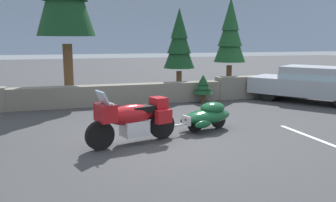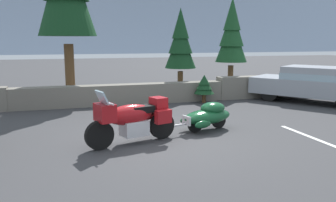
{
  "view_description": "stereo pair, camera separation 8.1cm",
  "coord_description": "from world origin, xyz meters",
  "px_view_note": "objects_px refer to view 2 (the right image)",
  "views": [
    {
      "loc": [
        -2.18,
        -7.98,
        2.42
      ],
      "look_at": [
        0.48,
        0.58,
        0.85
      ],
      "focal_mm": 37.2,
      "sensor_mm": 36.0,
      "label": 1
    },
    {
      "loc": [
        -2.1,
        -8.0,
        2.42
      ],
      "look_at": [
        0.48,
        0.58,
        0.85
      ],
      "focal_mm": 37.2,
      "sensor_mm": 36.0,
      "label": 2
    }
  ],
  "objects_px": {
    "pine_tree_secondary": "(232,33)",
    "pine_tree_far_right": "(180,41)",
    "touring_motorcycle": "(132,118)",
    "car_shaped_trailer": "(208,115)",
    "sedan_at_right_edge": "(314,83)"
  },
  "relations": [
    {
      "from": "sedan_at_right_edge",
      "to": "pine_tree_far_right",
      "type": "xyz_separation_m",
      "value": [
        -4.48,
        3.02,
        1.59
      ]
    },
    {
      "from": "sedan_at_right_edge",
      "to": "pine_tree_secondary",
      "type": "xyz_separation_m",
      "value": [
        -1.84,
        3.49,
        1.95
      ]
    },
    {
      "from": "touring_motorcycle",
      "to": "sedan_at_right_edge",
      "type": "distance_m",
      "value": 8.57
    },
    {
      "from": "sedan_at_right_edge",
      "to": "pine_tree_far_right",
      "type": "bearing_deg",
      "value": 146.03
    },
    {
      "from": "car_shaped_trailer",
      "to": "pine_tree_secondary",
      "type": "xyz_separation_m",
      "value": [
        3.81,
        6.23,
        2.31
      ]
    },
    {
      "from": "touring_motorcycle",
      "to": "sedan_at_right_edge",
      "type": "relative_size",
      "value": 0.48
    },
    {
      "from": "pine_tree_secondary",
      "to": "pine_tree_far_right",
      "type": "relative_size",
      "value": 1.15
    },
    {
      "from": "touring_motorcycle",
      "to": "sedan_at_right_edge",
      "type": "height_order",
      "value": "sedan_at_right_edge"
    },
    {
      "from": "pine_tree_secondary",
      "to": "pine_tree_far_right",
      "type": "bearing_deg",
      "value": -170.04
    },
    {
      "from": "touring_motorcycle",
      "to": "car_shaped_trailer",
      "type": "distance_m",
      "value": 2.32
    },
    {
      "from": "pine_tree_secondary",
      "to": "pine_tree_far_right",
      "type": "height_order",
      "value": "pine_tree_secondary"
    },
    {
      "from": "sedan_at_right_edge",
      "to": "pine_tree_far_right",
      "type": "relative_size",
      "value": 1.25
    },
    {
      "from": "touring_motorcycle",
      "to": "pine_tree_far_right",
      "type": "distance_m",
      "value": 7.47
    },
    {
      "from": "touring_motorcycle",
      "to": "pine_tree_far_right",
      "type": "bearing_deg",
      "value": 62.3
    },
    {
      "from": "touring_motorcycle",
      "to": "pine_tree_secondary",
      "type": "relative_size",
      "value": 0.52
    }
  ]
}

